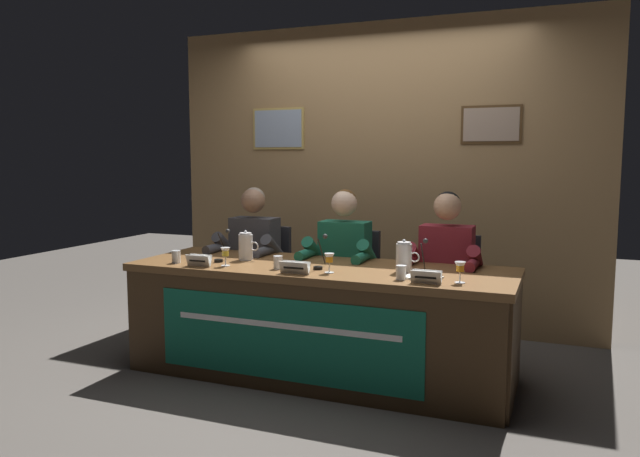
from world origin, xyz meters
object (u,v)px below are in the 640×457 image
water_cup_left (176,257)px  panelist_center (341,260)px  nameplate_left (199,260)px  panelist_right (444,267)px  juice_glass_center (329,259)px  water_cup_center (278,263)px  chair_right (449,300)px  conference_table (314,305)px  water_pitcher_right_side (404,257)px  panelist_left (250,254)px  nameplate_right (426,277)px  microphone_right (422,263)px  water_pitcher_left_side (246,246)px  chair_center (350,292)px  microphone_center (320,257)px  juice_glass_left (225,253)px  juice_glass_right (460,268)px  nameplate_center (295,268)px  chair_left (262,284)px  document_stack_right (422,278)px  water_cup_right (401,273)px  microphone_left (222,251)px

water_cup_left → panelist_center: (0.96, 0.68, -0.07)m
nameplate_left → panelist_right: bearing=26.5°
juice_glass_center → water_cup_center: bearing=179.2°
panelist_right → panelist_center: bearing=180.0°
water_cup_left → chair_right: 1.95m
conference_table → water_pitcher_right_side: bearing=8.8°
panelist_left → nameplate_right: (1.54, -0.74, 0.07)m
microphone_right → water_pitcher_left_side: bearing=175.8°
microphone_right → water_pitcher_right_side: microphone_right is taller
panelist_left → juice_glass_center: 1.11m
panelist_left → water_cup_left: 0.71m
chair_center → microphone_center: 0.80m
juice_glass_left → juice_glass_right: (1.54, 0.02, 0.00)m
juice_glass_center → microphone_right: bearing=15.0°
water_pitcher_right_side → nameplate_center: bearing=-153.2°
chair_left → chair_right: same height
chair_left → microphone_center: microphone_center is taller
panelist_right → document_stack_right: (-0.02, -0.59, 0.03)m
juice_glass_left → nameplate_center: bearing=-8.8°
juice_glass_center → conference_table: bearing=144.5°
chair_center → water_cup_right: bearing=-54.6°
panelist_right → nameplate_center: bearing=-136.8°
microphone_left → panelist_right: 1.54m
water_pitcher_left_side → chair_center: bearing=45.6°
conference_table → nameplate_right: bearing=-15.3°
panelist_left → microphone_center: bearing=-32.6°
nameplate_right → document_stack_right: nameplate_right is taller
nameplate_center → water_cup_center: bearing=145.7°
nameplate_left → chair_center: bearing=52.0°
water_cup_center → water_pitcher_left_side: water_pitcher_left_side is taller
water_cup_left → document_stack_right: size_ratio=0.36×
juice_glass_center → microphone_center: bearing=131.6°
nameplate_right → microphone_right: size_ratio=0.81×
microphone_left → nameplate_center: bearing=-19.8°
microphone_right → panelist_center: bearing=145.7°
nameplate_left → panelist_left: bearing=91.4°
chair_left → panelist_right: (1.51, -0.20, 0.28)m
panelist_left → juice_glass_right: bearing=-20.5°
document_stack_right → panelist_right: bearing=87.9°
water_cup_center → nameplate_left: bearing=-167.5°
microphone_center → nameplate_center: bearing=-108.1°
panelist_center → document_stack_right: size_ratio=5.16×
juice_glass_right → microphone_right: 0.30m
nameplate_left → panelist_right: size_ratio=0.14×
chair_right → conference_table: bearing=-136.3°
panelist_center → juice_glass_right: bearing=-33.7°
microphone_right → panelist_right: bearing=84.1°
panelist_right → nameplate_right: (0.03, -0.74, 0.07)m
chair_center → nameplate_center: size_ratio=4.77×
chair_left → juice_glass_center: (0.90, -0.83, 0.39)m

